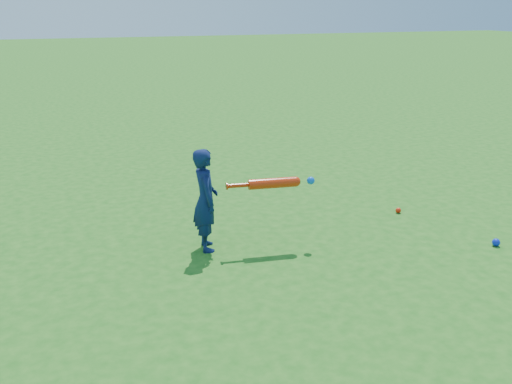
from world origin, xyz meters
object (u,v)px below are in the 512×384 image
at_px(ground_ball_blue, 496,242).
at_px(child, 205,200).
at_px(ground_ball_red, 398,210).
at_px(bat_swing, 276,183).

bearing_deg(ground_ball_blue, child, 159.88).
relative_size(ground_ball_red, bat_swing, 0.07).
xyz_separation_m(ground_ball_red, bat_swing, (-1.68, -0.32, 0.62)).
bearing_deg(bat_swing, ground_ball_blue, -13.95).
relative_size(child, ground_ball_blue, 12.91).
distance_m(ground_ball_red, ground_ball_blue, 1.21).
bearing_deg(ground_ball_blue, bat_swing, 157.65).
distance_m(child, ground_ball_blue, 2.93).
distance_m(ground_ball_red, bat_swing, 1.82).
height_order(child, bat_swing, child).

